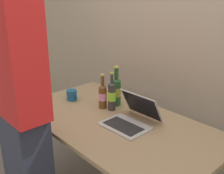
% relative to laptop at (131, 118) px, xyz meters
% --- Properties ---
extents(desk, '(1.58, 0.86, 0.75)m').
position_rel_laptop_xyz_m(desk, '(-0.12, -0.05, -0.16)').
color(desk, '#9E8460').
rests_on(desk, ground).
extents(laptop, '(0.33, 0.35, 0.21)m').
position_rel_laptop_xyz_m(laptop, '(0.00, 0.00, 0.00)').
color(laptop, '#B7BABC').
rests_on(laptop, desk).
extents(beer_bottle_amber, '(0.07, 0.07, 0.28)m').
position_rel_laptop_xyz_m(beer_bottle_amber, '(-0.35, 0.03, 0.06)').
color(beer_bottle_amber, brown).
rests_on(beer_bottle_amber, desk).
extents(beer_bottle_dark, '(0.06, 0.06, 0.31)m').
position_rel_laptop_xyz_m(beer_bottle_dark, '(-0.27, 0.06, 0.07)').
color(beer_bottle_dark, '#333333').
rests_on(beer_bottle_dark, desk).
extents(beer_bottle_brown, '(0.08, 0.08, 0.33)m').
position_rel_laptop_xyz_m(beer_bottle_brown, '(-0.32, 0.15, 0.08)').
color(beer_bottle_brown, '#1E5123').
rests_on(beer_bottle_brown, desk).
extents(person_figure, '(0.41, 0.27, 1.85)m').
position_rel_laptop_xyz_m(person_figure, '(-0.29, -0.66, 0.15)').
color(person_figure, '#2D3347').
rests_on(person_figure, ground).
extents(coffee_mug, '(0.12, 0.09, 0.09)m').
position_rel_laptop_xyz_m(coffee_mug, '(-0.65, -0.06, -0.00)').
color(coffee_mug, '#19598C').
rests_on(coffee_mug, desk).
extents(back_wall, '(6.00, 0.10, 2.60)m').
position_rel_laptop_xyz_m(back_wall, '(-0.12, 0.74, 0.50)').
color(back_wall, tan).
rests_on(back_wall, ground).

